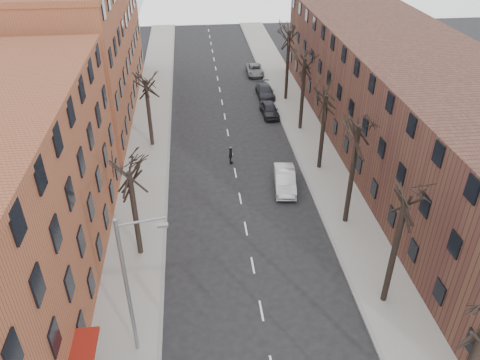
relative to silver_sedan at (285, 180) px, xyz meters
name	(u,v)px	position (x,y,z in m)	size (l,w,h in m)	color
sidewalk_left	(149,140)	(-11.90, 9.84, -0.71)	(4.00, 90.00, 0.15)	gray
sidewalk_right	(306,133)	(4.10, 9.84, -0.71)	(4.00, 90.00, 0.15)	gray
building_left_far	(71,47)	(-19.90, 18.84, 6.22)	(12.00, 28.00, 14.00)	brown
building_right	(409,104)	(12.10, 4.84, 4.22)	(12.00, 50.00, 10.00)	#4B2E23
tree_right_b	(383,301)	(3.70, -13.16, -0.78)	(5.20, 5.20, 10.80)	black
tree_right_c	(345,222)	(3.70, -5.16, -0.78)	(5.20, 5.20, 11.60)	black
tree_right_d	(319,168)	(3.70, 2.84, -0.78)	(5.20, 5.20, 10.00)	black
tree_right_e	(300,129)	(3.70, 10.84, -0.78)	(5.20, 5.20, 10.80)	black
tree_right_f	(286,100)	(3.70, 18.84, -0.78)	(5.20, 5.20, 11.60)	black
tree_left_a	(141,254)	(-11.50, -7.16, -0.78)	(5.20, 5.20, 9.50)	black
tree_left_b	(153,145)	(-11.50, 8.84, -0.78)	(5.20, 5.20, 9.50)	black
streetlight	(130,283)	(-10.93, -15.16, 4.23)	(2.45, 0.22, 9.03)	slate
silver_sedan	(285,180)	(0.00, 0.00, 0.00)	(1.66, 4.76, 1.57)	#BABCC1
parked_car_near	(269,109)	(1.05, 14.61, -0.06)	(1.70, 4.22, 1.44)	black
parked_car_mid	(265,91)	(1.40, 20.00, -0.10)	(1.91, 4.69, 1.36)	black
parked_car_far	(255,70)	(1.19, 27.80, -0.15)	(2.11, 4.57, 1.27)	slate
pedestrian_crossing	(231,156)	(-4.16, 4.56, 0.03)	(0.95, 0.40, 1.62)	black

